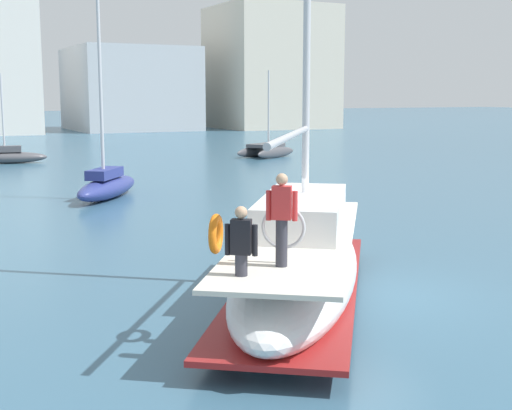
% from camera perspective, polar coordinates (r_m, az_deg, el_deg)
% --- Properties ---
extents(ground_plane, '(400.00, 400.00, 0.00)m').
position_cam_1_polar(ground_plane, '(15.81, 8.75, -7.05)').
color(ground_plane, '#38607A').
extents(main_sailboat, '(7.61, 9.16, 13.86)m').
position_cam_1_polar(main_sailboat, '(14.78, 3.54, -4.41)').
color(main_sailboat, white).
rests_on(main_sailboat, ground).
extents(moored_sloop_near, '(4.36, 5.22, 8.94)m').
position_cam_1_polar(moored_sloop_near, '(30.33, -12.02, 1.67)').
color(moored_sloop_near, navy).
rests_on(moored_sloop_near, ground).
extents(moored_sloop_far, '(4.65, 1.81, 5.75)m').
position_cam_1_polar(moored_sloop_far, '(47.96, -19.41, 3.79)').
color(moored_sloop_far, '#4C4C51').
rests_on(moored_sloop_far, ground).
extents(moored_catamaran, '(5.07, 4.16, 6.10)m').
position_cam_1_polar(moored_catamaran, '(49.88, 0.81, 4.53)').
color(moored_catamaran, '#4C4C51').
rests_on(moored_catamaran, ground).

